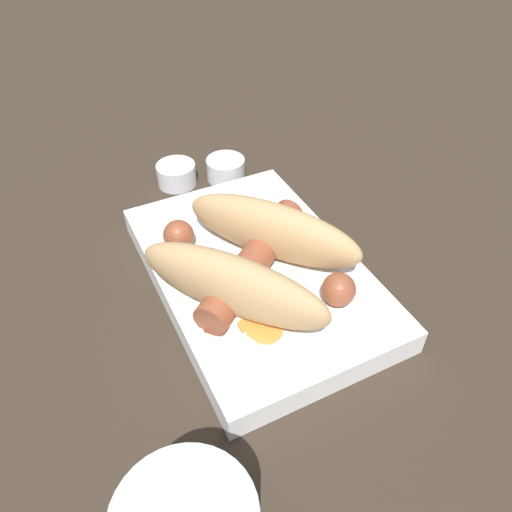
# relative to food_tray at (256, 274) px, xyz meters

# --- Properties ---
(ground_plane) EXTENTS (3.00, 3.00, 0.00)m
(ground_plane) POSITION_rel_food_tray_xyz_m (0.00, 0.00, -0.01)
(ground_plane) COLOR #33281E
(food_tray) EXTENTS (0.27, 0.18, 0.03)m
(food_tray) POSITION_rel_food_tray_xyz_m (0.00, 0.00, 0.00)
(food_tray) COLOR white
(food_tray) RESTS_ON ground_plane
(bread_roll) EXTENTS (0.21, 0.20, 0.06)m
(bread_roll) POSITION_rel_food_tray_xyz_m (0.02, -0.01, 0.04)
(bread_roll) COLOR tan
(bread_roll) RESTS_ON food_tray
(sausage) EXTENTS (0.16, 0.14, 0.03)m
(sausage) POSITION_rel_food_tray_xyz_m (0.01, -0.01, 0.03)
(sausage) COLOR brown
(sausage) RESTS_ON food_tray
(pickled_veggies) EXTENTS (0.08, 0.07, 0.01)m
(pickled_veggies) POSITION_rel_food_tray_xyz_m (0.05, -0.04, 0.02)
(pickled_veggies) COLOR orange
(pickled_veggies) RESTS_ON food_tray
(condiment_cup_near) EXTENTS (0.05, 0.05, 0.03)m
(condiment_cup_near) POSITION_rel_food_tray_xyz_m (-0.18, 0.05, -0.00)
(condiment_cup_near) COLOR white
(condiment_cup_near) RESTS_ON ground_plane
(condiment_cup_far) EXTENTS (0.05, 0.05, 0.03)m
(condiment_cup_far) POSITION_rel_food_tray_xyz_m (-0.19, -0.01, -0.00)
(condiment_cup_far) COLOR white
(condiment_cup_far) RESTS_ON ground_plane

